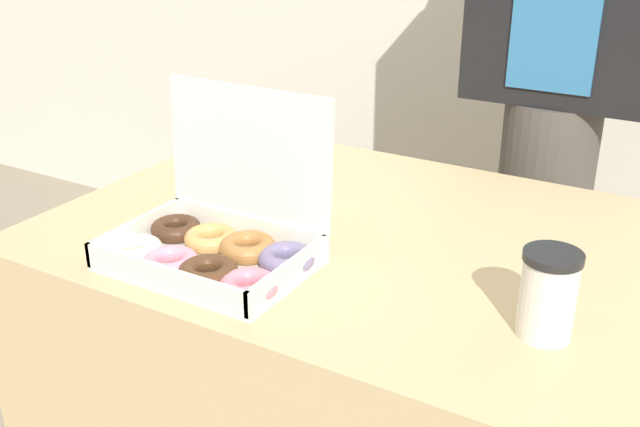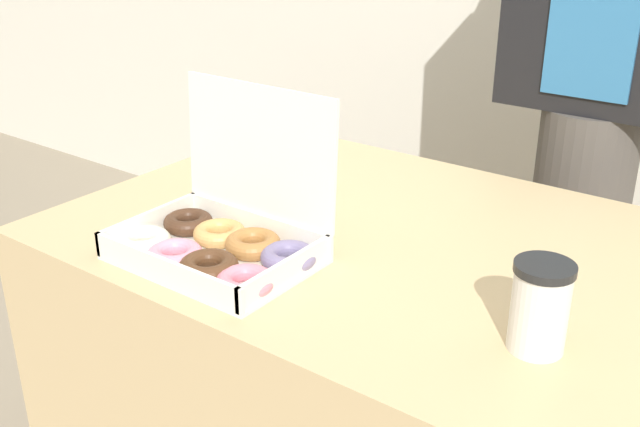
% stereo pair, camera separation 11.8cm
% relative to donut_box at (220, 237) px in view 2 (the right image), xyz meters
% --- Properties ---
extents(table, '(1.17, 0.85, 0.76)m').
position_rel_donut_box_xyz_m(table, '(0.16, 0.25, -0.42)').
color(table, tan).
rests_on(table, ground_plane).
extents(donut_box, '(0.36, 0.25, 0.28)m').
position_rel_donut_box_xyz_m(donut_box, '(0.00, 0.00, 0.00)').
color(donut_box, white).
rests_on(donut_box, table).
extents(coffee_cup, '(0.08, 0.08, 0.13)m').
position_rel_donut_box_xyz_m(coffee_cup, '(0.55, 0.06, 0.03)').
color(coffee_cup, silver).
rests_on(coffee_cup, table).
extents(person_customer, '(0.43, 0.24, 1.67)m').
position_rel_donut_box_xyz_m(person_customer, '(0.32, 0.94, 0.10)').
color(person_customer, '#4C4742').
rests_on(person_customer, ground_plane).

